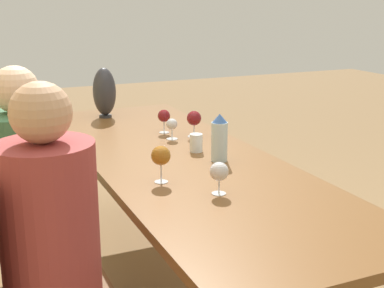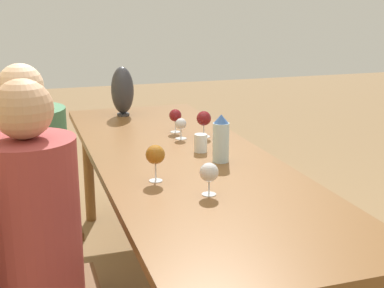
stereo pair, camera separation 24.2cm
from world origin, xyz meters
name	(u,v)px [view 2 (the right image)]	position (x,y,z in m)	size (l,w,h in m)	color
dining_table	(183,171)	(0.00, 0.00, 0.69)	(2.53, 0.84, 0.76)	brown
water_bottle	(221,139)	(-0.13, -0.14, 0.87)	(0.08, 0.08, 0.23)	silver
water_tumbler	(201,143)	(0.05, -0.11, 0.81)	(0.06, 0.06, 0.09)	silver
vase	(122,91)	(1.01, 0.10, 0.93)	(0.15, 0.15, 0.32)	#2D2D33
wine_glass_0	(155,155)	(-0.30, 0.21, 0.88)	(0.08, 0.08, 0.16)	silver
wine_glass_1	(204,119)	(0.33, -0.22, 0.87)	(0.08, 0.08, 0.14)	silver
wine_glass_2	(209,173)	(-0.52, 0.06, 0.85)	(0.07, 0.07, 0.13)	silver
wine_glass_3	(181,125)	(0.33, -0.09, 0.84)	(0.06, 0.06, 0.11)	silver
wine_glass_4	(175,116)	(0.48, -0.10, 0.86)	(0.07, 0.07, 0.13)	silver
chair_far	(15,213)	(0.12, 0.79, 0.53)	(0.44, 0.44, 0.98)	brown
person_near	(39,246)	(-0.60, 0.71, 0.68)	(0.33, 0.33, 1.26)	#2D2D38
person_far	(33,186)	(0.12, 0.70, 0.65)	(0.38, 0.38, 1.23)	#2D2D38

